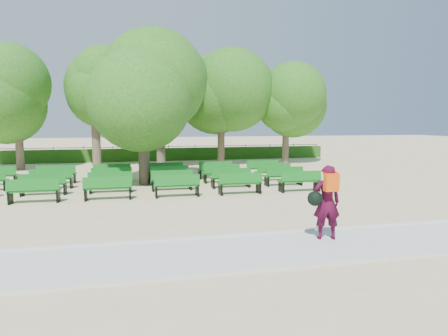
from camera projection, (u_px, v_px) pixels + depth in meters
The scene contains 9 objects.
ground at pixel (179, 194), 15.62m from camera, with size 120.00×120.00×0.00m, color beige.
paving at pixel (221, 254), 8.46m from camera, with size 30.00×2.20×0.06m, color silver.
curb at pixel (210, 238), 9.57m from camera, with size 30.00×0.12×0.10m, color silver.
hedge at pixel (155, 154), 29.10m from camera, with size 26.00×0.70×0.90m, color #265816.
fence at pixel (155, 160), 29.54m from camera, with size 26.00×0.10×1.02m, color black, non-canonical shape.
tree_line at pixel (160, 167), 25.28m from camera, with size 21.80×6.80×7.04m, color #32721E, non-canonical shape.
bench_array at pixel (141, 186), 17.00m from camera, with size 1.74×0.67×1.07m.
tree_among at pixel (142, 93), 17.60m from camera, with size 4.65×4.65×6.21m.
person at pixel (326, 201), 9.32m from camera, with size 0.86×0.55×1.75m.
Camera 1 is at (-1.83, -15.39, 2.81)m, focal length 32.00 mm.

